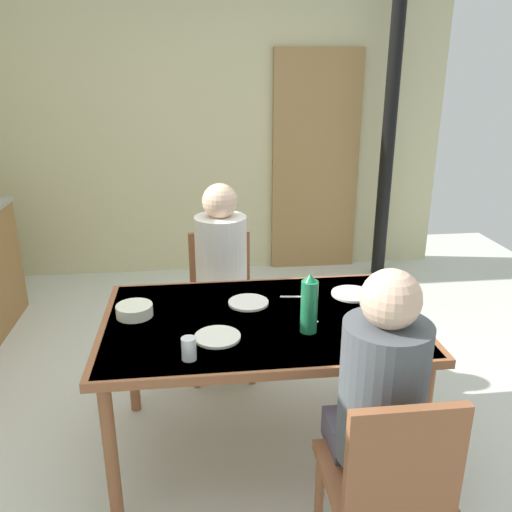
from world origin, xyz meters
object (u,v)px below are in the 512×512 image
object	(u,v)px
chair_far_diner	(221,294)
dining_table	(260,331)
chair_near_diner	(388,481)
water_bottle_green_near	(309,305)
person_far_diner	(221,259)
serving_bowl_center	(135,310)
person_near_diner	(381,387)

from	to	relation	value
chair_far_diner	dining_table	bearing A→B (deg)	99.65
dining_table	chair_near_diner	world-z (taller)	chair_near_diner
chair_far_diner	water_bottle_green_near	distance (m)	1.09
person_far_diner	serving_bowl_center	world-z (taller)	person_far_diner
chair_far_diner	person_near_diner	distance (m)	1.60
dining_table	person_far_diner	world-z (taller)	person_far_diner
person_far_diner	chair_far_diner	bearing A→B (deg)	-90.00
chair_near_diner	person_far_diner	distance (m)	1.60
chair_near_diner	serving_bowl_center	bearing A→B (deg)	135.22
chair_far_diner	person_near_diner	bearing A→B (deg)	107.57
chair_far_diner	person_far_diner	size ratio (longest dim) A/B	1.13
dining_table	person_near_diner	bearing A→B (deg)	-63.79
chair_near_diner	person_near_diner	size ratio (longest dim) A/B	1.13
chair_near_diner	water_bottle_green_near	xyz separation A→B (m)	(-0.14, 0.66, 0.36)
chair_near_diner	serving_bowl_center	xyz separation A→B (m)	(-0.91, 0.91, 0.26)
chair_near_diner	person_near_diner	distance (m)	0.31
dining_table	chair_near_diner	bearing A→B (deg)	-67.69
person_near_diner	serving_bowl_center	world-z (taller)	person_near_diner
dining_table	serving_bowl_center	bearing A→B (deg)	171.41
chair_near_diner	chair_far_diner	size ratio (longest dim) A/B	1.00
water_bottle_green_near	serving_bowl_center	size ratio (longest dim) A/B	1.60
dining_table	person_far_diner	size ratio (longest dim) A/B	1.88
water_bottle_green_near	chair_far_diner	bearing A→B (deg)	108.85
chair_near_diner	water_bottle_green_near	bearing A→B (deg)	102.10
chair_far_diner	person_near_diner	world-z (taller)	person_near_diner
person_far_diner	water_bottle_green_near	size ratio (longest dim) A/B	2.84
chair_far_diner	chair_near_diner	bearing A→B (deg)	106.18
dining_table	water_bottle_green_near	distance (m)	0.32
chair_near_diner	person_near_diner	xyz separation A→B (m)	(-0.00, 0.14, 0.28)
chair_near_diner	water_bottle_green_near	distance (m)	0.77
person_near_diner	water_bottle_green_near	xyz separation A→B (m)	(-0.14, 0.52, 0.08)
chair_near_diner	person_far_diner	bearing A→B (deg)	107.57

